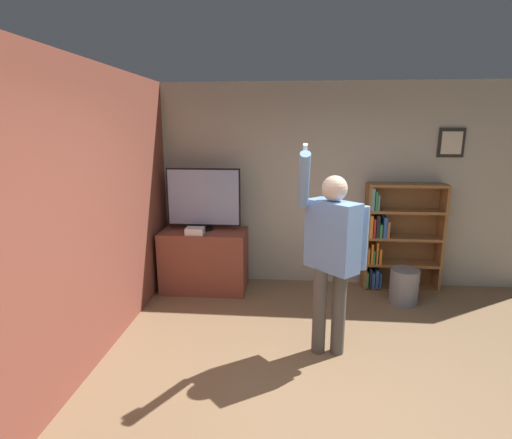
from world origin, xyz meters
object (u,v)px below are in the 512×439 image
(bookshelf, at_px, (395,238))
(waste_bin, at_px, (404,286))
(person, at_px, (332,248))
(television, at_px, (204,199))
(game_console, at_px, (195,231))

(bookshelf, relative_size, waste_bin, 3.25)
(bookshelf, xyz_separation_m, person, (-1.00, -1.68, 0.36))
(television, xyz_separation_m, bookshelf, (2.50, 0.20, -0.53))
(game_console, relative_size, person, 0.11)
(game_console, distance_m, bookshelf, 2.62)
(television, height_order, bookshelf, television)
(television, xyz_separation_m, waste_bin, (2.53, -0.28, -1.00))
(person, bearing_deg, game_console, -172.62)
(waste_bin, bearing_deg, television, 173.68)
(person, distance_m, waste_bin, 1.79)
(game_console, xyz_separation_m, waste_bin, (2.60, -0.04, -0.63))
(television, distance_m, person, 2.12)
(bookshelf, bearing_deg, game_console, -170.29)
(game_console, xyz_separation_m, person, (1.58, -1.24, 0.21))
(waste_bin, bearing_deg, game_console, 179.09)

